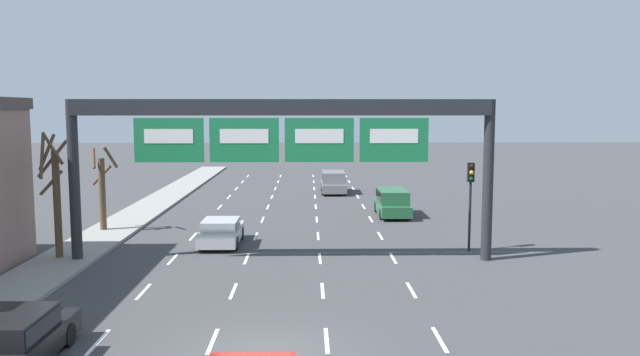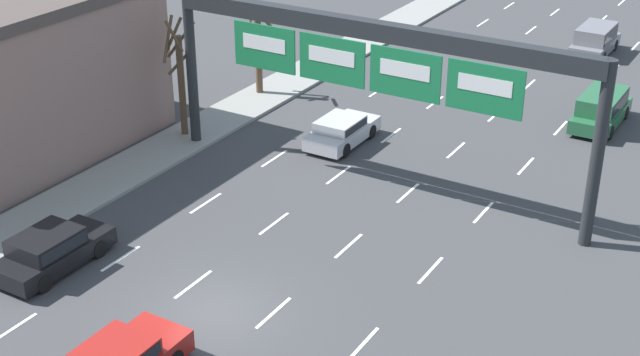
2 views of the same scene
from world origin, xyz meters
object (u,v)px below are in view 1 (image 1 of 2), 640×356
at_px(car_black, 13,338).
at_px(tree_bare_closest, 55,192).
at_px(suv_grey, 333,181).
at_px(traffic_light_near_gantry, 471,188).
at_px(suv_green, 392,201).
at_px(sign_gantry, 282,130).
at_px(tree_bare_second, 102,188).
at_px(car_silver, 221,231).

distance_m(car_black, tree_bare_closest, 12.41).
xyz_separation_m(suv_grey, traffic_light_near_gantry, (5.60, -20.73, 2.05)).
height_order(car_black, tree_bare_closest, tree_bare_closest).
height_order(suv_green, car_black, suv_green).
distance_m(sign_gantry, car_black, 13.98).
bearing_deg(suv_green, tree_bare_second, -163.20).
height_order(car_black, tree_bare_second, tree_bare_second).
xyz_separation_m(suv_grey, car_silver, (-6.34, -19.23, -0.26)).
bearing_deg(tree_bare_second, car_silver, -26.29).
bearing_deg(sign_gantry, car_black, -120.07).
height_order(car_silver, tree_bare_closest, tree_bare_closest).
distance_m(sign_gantry, traffic_light_near_gantry, 9.37).
relative_size(suv_green, car_silver, 1.14).
bearing_deg(tree_bare_second, suv_grey, 50.12).
bearing_deg(sign_gantry, traffic_light_near_gantry, 11.92).
bearing_deg(car_black, suv_grey, 74.02).
height_order(car_silver, traffic_light_near_gantry, traffic_light_near_gantry).
bearing_deg(sign_gantry, tree_bare_second, 146.14).
relative_size(sign_gantry, car_silver, 4.46).
distance_m(suv_green, tree_bare_closest, 20.12).
height_order(car_black, traffic_light_near_gantry, traffic_light_near_gantry).
bearing_deg(traffic_light_near_gantry, tree_bare_second, 165.41).
xyz_separation_m(suv_green, suv_grey, (-3.28, 10.85, 0.03)).
height_order(suv_grey, car_silver, suv_grey).
bearing_deg(suv_grey, sign_gantry, -97.97).
relative_size(traffic_light_near_gantry, tree_bare_second, 0.91).
bearing_deg(tree_bare_closest, suv_grey, 59.25).
relative_size(car_black, tree_bare_closest, 0.79).
height_order(sign_gantry, suv_grey, sign_gantry).
bearing_deg(car_silver, car_black, -102.92).
bearing_deg(tree_bare_second, sign_gantry, -33.86).
distance_m(suv_grey, car_black, 35.23).
bearing_deg(car_black, tree_bare_second, 101.04).
height_order(traffic_light_near_gantry, tree_bare_second, tree_bare_second).
xyz_separation_m(sign_gantry, tree_bare_second, (-10.06, 6.75, -3.36)).
xyz_separation_m(car_black, tree_bare_second, (-3.52, 18.05, 1.63)).
height_order(car_silver, tree_bare_second, tree_bare_second).
relative_size(sign_gantry, suv_grey, 4.06).
height_order(sign_gantry, tree_bare_closest, sign_gantry).
xyz_separation_m(car_silver, car_black, (-3.36, -14.65, 0.07)).
height_order(tree_bare_closest, tree_bare_second, tree_bare_closest).
relative_size(car_black, tree_bare_second, 0.95).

